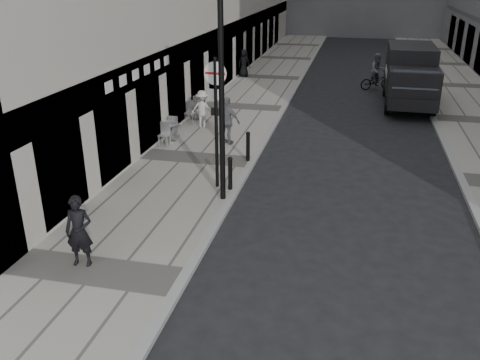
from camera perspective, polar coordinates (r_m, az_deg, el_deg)
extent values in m
cube|color=gray|center=(25.53, 0.34, 8.15)|extent=(4.00, 60.00, 0.12)
cube|color=gray|center=(25.59, 25.30, 6.01)|extent=(4.00, 60.00, 0.12)
imported|color=black|center=(12.03, -17.62, -5.51)|extent=(0.68, 0.50, 1.71)
cylinder|color=black|center=(15.28, -2.68, 6.19)|extent=(0.10, 0.10, 3.99)
cylinder|color=white|center=(14.92, -2.79, 11.87)|extent=(0.68, 0.13, 0.68)
cube|color=#B21414|center=(14.90, -2.81, 11.86)|extent=(0.63, 0.10, 0.07)
cube|color=white|center=(15.08, -2.72, 9.55)|extent=(0.48, 0.09, 0.32)
cylinder|color=black|center=(14.16, -2.07, 8.84)|extent=(0.16, 0.16, 5.89)
cylinder|color=black|center=(15.55, -1.11, 0.65)|extent=(0.13, 0.13, 0.99)
cylinder|color=black|center=(17.94, 0.90, 3.70)|extent=(0.13, 0.13, 1.00)
cylinder|color=black|center=(25.41, 16.33, 8.09)|extent=(0.33, 0.91, 0.90)
cylinder|color=black|center=(25.59, 20.79, 7.63)|extent=(0.33, 0.91, 0.90)
cylinder|color=black|center=(29.16, 16.11, 9.89)|extent=(0.33, 0.91, 0.90)
cylinder|color=black|center=(29.31, 20.03, 9.49)|extent=(0.33, 0.91, 0.90)
cube|color=black|center=(28.09, 18.51, 11.88)|extent=(2.31, 4.10, 2.26)
cube|color=black|center=(25.17, 18.86, 9.91)|extent=(2.28, 2.06, 1.58)
cube|color=#1E2328|center=(24.25, 19.13, 10.53)|extent=(1.98, 0.42, 0.84)
imported|color=black|center=(30.68, 15.07, 10.69)|extent=(2.01, 1.38, 1.00)
imported|color=slate|center=(30.56, 15.18, 11.81)|extent=(1.13, 1.03, 1.89)
imported|color=slate|center=(19.58, -1.46, 6.64)|extent=(1.17, 0.76, 1.86)
imported|color=#B3ADA5|center=(21.90, -4.24, 7.96)|extent=(1.03, 0.60, 1.59)
imported|color=black|center=(32.82, 0.45, 13.00)|extent=(0.93, 0.72, 1.68)
cylinder|color=silver|center=(20.35, -7.82, 4.36)|extent=(0.42, 0.42, 0.03)
cylinder|color=silver|center=(20.24, -7.87, 5.31)|extent=(0.06, 0.06, 0.71)
cylinder|color=silver|center=(20.14, -7.92, 6.28)|extent=(0.68, 0.68, 0.03)
cylinder|color=#B7B7B9|center=(23.25, -5.08, 6.80)|extent=(0.48, 0.48, 0.03)
cylinder|color=#B7B7B9|center=(23.14, -5.12, 7.75)|extent=(0.07, 0.07, 0.80)
cylinder|color=#B7B7B9|center=(23.04, -5.15, 8.71)|extent=(0.76, 0.76, 0.03)
cylinder|color=silver|center=(20.32, -7.85, 4.34)|extent=(0.45, 0.45, 0.03)
cylinder|color=silver|center=(20.21, -7.90, 5.34)|extent=(0.06, 0.06, 0.75)
cylinder|color=silver|center=(20.10, -7.96, 6.36)|extent=(0.71, 0.71, 0.03)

